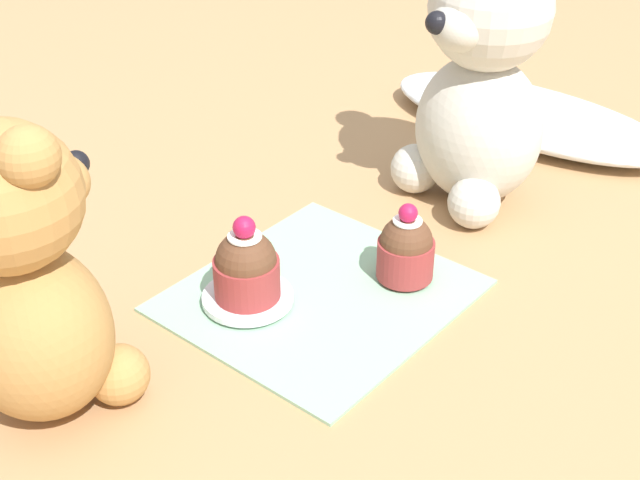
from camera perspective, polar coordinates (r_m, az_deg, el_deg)
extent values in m
plane|color=tan|center=(0.74, 0.00, -3.66)|extent=(4.00, 4.00, 0.00)
cube|color=#8EBC99|center=(0.74, 0.00, -3.47)|extent=(0.21, 0.22, 0.01)
ellipsoid|color=white|center=(1.03, 13.18, 7.76)|extent=(0.34, 0.14, 0.04)
ellipsoid|color=beige|center=(0.86, 10.09, 6.99)|extent=(0.15, 0.14, 0.14)
sphere|color=beige|center=(0.82, 10.88, 14.36)|extent=(0.11, 0.11, 0.11)
ellipsoid|color=beige|center=(0.79, 8.55, 13.43)|extent=(0.06, 0.06, 0.04)
sphere|color=black|center=(0.78, 7.49, 13.62)|extent=(0.02, 0.02, 0.02)
sphere|color=beige|center=(0.89, 6.11, 4.57)|extent=(0.05, 0.05, 0.05)
sphere|color=beige|center=(0.83, 9.82, 2.38)|extent=(0.05, 0.05, 0.05)
ellipsoid|color=#B78447|center=(0.63, -17.85, -5.60)|extent=(0.12, 0.11, 0.13)
sphere|color=#B78447|center=(0.57, -19.57, 2.61)|extent=(0.10, 0.10, 0.10)
ellipsoid|color=#B78447|center=(0.59, -16.54, 3.62)|extent=(0.05, 0.04, 0.04)
sphere|color=black|center=(0.60, -15.33, 4.74)|extent=(0.02, 0.02, 0.02)
sphere|color=#B78447|center=(0.53, -18.16, 5.10)|extent=(0.04, 0.04, 0.04)
sphere|color=#B78447|center=(0.65, -12.75, -8.39)|extent=(0.04, 0.04, 0.04)
sphere|color=#B78447|center=(0.69, -16.82, -5.80)|extent=(0.04, 0.04, 0.04)
cylinder|color=#993333|center=(0.75, 5.48, -1.20)|extent=(0.05, 0.05, 0.03)
sphere|color=brown|center=(0.74, 5.55, -0.12)|extent=(0.04, 0.04, 0.04)
cylinder|color=white|center=(0.73, 5.63, 1.23)|extent=(0.02, 0.02, 0.00)
sphere|color=#B71947|center=(0.73, 5.66, 1.73)|extent=(0.02, 0.02, 0.02)
cylinder|color=silver|center=(0.73, -4.64, -3.68)|extent=(0.07, 0.07, 0.01)
cylinder|color=#993333|center=(0.72, -4.70, -2.44)|extent=(0.05, 0.05, 0.03)
sphere|color=brown|center=(0.71, -4.76, -1.33)|extent=(0.05, 0.05, 0.05)
cylinder|color=white|center=(0.69, -4.85, 0.22)|extent=(0.03, 0.03, 0.00)
sphere|color=#B71947|center=(0.69, -4.88, 0.81)|extent=(0.02, 0.02, 0.02)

